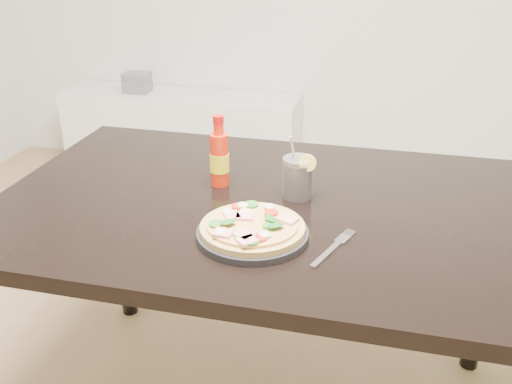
% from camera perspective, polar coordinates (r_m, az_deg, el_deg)
% --- Properties ---
extents(dining_table, '(1.40, 0.90, 0.75)m').
position_cam_1_polar(dining_table, '(1.51, 1.09, -3.73)').
color(dining_table, black).
rests_on(dining_table, ground).
extents(plate, '(0.26, 0.26, 0.02)m').
position_cam_1_polar(plate, '(1.30, -0.35, -4.20)').
color(plate, black).
rests_on(plate, dining_table).
extents(pizza, '(0.24, 0.24, 0.03)m').
position_cam_1_polar(pizza, '(1.29, -0.44, -3.44)').
color(pizza, tan).
rests_on(pizza, plate).
extents(hot_sauce_bottle, '(0.05, 0.05, 0.20)m').
position_cam_1_polar(hot_sauce_bottle, '(1.53, -3.68, 3.42)').
color(hot_sauce_bottle, red).
rests_on(hot_sauce_bottle, dining_table).
extents(cola_cup, '(0.09, 0.08, 0.17)m').
position_cam_1_polar(cola_cup, '(1.48, 4.22, 1.38)').
color(cola_cup, black).
rests_on(cola_cup, dining_table).
extents(fork, '(0.08, 0.18, 0.00)m').
position_cam_1_polar(fork, '(1.27, 7.86, -5.43)').
color(fork, silver).
rests_on(fork, dining_table).
extents(media_console, '(1.40, 0.34, 0.50)m').
position_cam_1_polar(media_console, '(3.47, -7.46, 5.74)').
color(media_console, white).
rests_on(media_console, ground).
extents(cd_stack, '(0.14, 0.12, 0.11)m').
position_cam_1_polar(cd_stack, '(3.47, -11.80, 10.69)').
color(cd_stack, slate).
rests_on(cd_stack, media_console).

